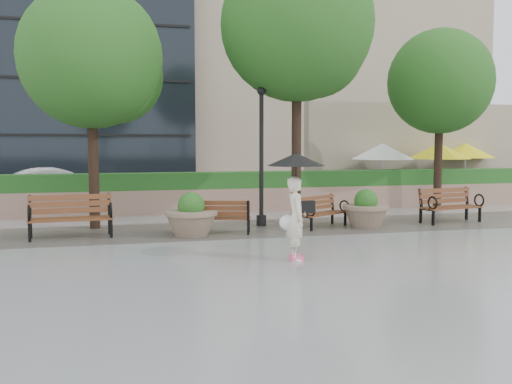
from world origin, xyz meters
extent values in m
plane|color=gray|center=(0.00, 0.00, 0.00)|extent=(100.00, 100.00, 0.00)
cube|color=#383330|center=(0.00, 3.00, 0.01)|extent=(28.00, 3.20, 0.01)
cube|color=#9C7664|center=(0.00, 7.00, 0.40)|extent=(24.00, 0.80, 0.80)
cube|color=#234B19|center=(0.00, 7.00, 1.08)|extent=(24.00, 0.75, 0.55)
cube|color=tan|center=(9.50, 10.00, 2.00)|extent=(10.00, 0.60, 4.00)
cube|color=#234B19|center=(9.00, 7.80, 0.45)|extent=(8.00, 0.50, 0.90)
cube|color=black|center=(0.00, 11.00, 0.00)|extent=(40.00, 7.00, 0.00)
cube|color=tan|center=(10.00, 23.00, 10.00)|extent=(18.00, 10.00, 20.00)
cube|color=brown|center=(-4.20, 2.52, 0.48)|extent=(2.02, 0.75, 0.06)
cube|color=brown|center=(-4.22, 2.83, 0.83)|extent=(1.99, 0.29, 0.47)
cube|color=black|center=(-4.20, 2.56, 0.25)|extent=(2.03, 0.86, 0.51)
torus|color=black|center=(-5.11, 2.25, 0.68)|extent=(0.09, 0.41, 0.41)
torus|color=black|center=(-3.25, 2.40, 0.68)|extent=(0.09, 0.41, 0.41)
cube|color=brown|center=(-0.55, 2.41, 0.40)|extent=(1.73, 0.93, 0.05)
cube|color=brown|center=(-0.62, 2.16, 0.69)|extent=(1.62, 0.56, 0.39)
cube|color=black|center=(-0.56, 2.38, 0.21)|extent=(1.75, 1.02, 0.42)
torus|color=black|center=(0.24, 2.35, 0.57)|extent=(0.14, 0.34, 0.34)
torus|color=black|center=(-1.26, 2.78, 0.57)|extent=(0.14, 0.34, 0.34)
cube|color=brown|center=(2.43, 2.66, 0.40)|extent=(1.64, 1.27, 0.05)
cube|color=brown|center=(2.30, 2.88, 0.68)|extent=(1.44, 0.95, 0.38)
cube|color=black|center=(2.41, 2.69, 0.21)|extent=(1.69, 1.35, 0.42)
torus|color=black|center=(1.86, 2.12, 0.56)|extent=(0.21, 0.31, 0.33)
torus|color=black|center=(3.17, 2.93, 0.56)|extent=(0.21, 0.31, 0.33)
cube|color=brown|center=(6.42, 2.65, 0.46)|extent=(1.95, 0.89, 0.05)
cube|color=brown|center=(6.37, 2.93, 0.78)|extent=(1.87, 0.47, 0.44)
cube|color=black|center=(6.41, 2.68, 0.24)|extent=(1.97, 1.00, 0.48)
torus|color=black|center=(5.58, 2.30, 0.65)|extent=(0.12, 0.39, 0.39)
torus|color=black|center=(7.32, 2.62, 0.65)|extent=(0.12, 0.39, 0.39)
cylinder|color=#7F6B56|center=(-1.28, 2.20, 0.59)|extent=(1.33, 1.33, 0.11)
sphere|color=#234D16|center=(-1.28, 2.20, 0.77)|extent=(0.68, 0.68, 0.68)
cylinder|color=#7F6B56|center=(3.62, 2.49, 0.56)|extent=(1.27, 1.27, 0.10)
sphere|color=#234D16|center=(3.62, 2.49, 0.74)|extent=(0.65, 0.65, 0.65)
cylinder|color=black|center=(0.87, 3.45, 1.86)|extent=(0.12, 0.12, 3.72)
cylinder|color=black|center=(0.87, 3.45, 0.15)|extent=(0.28, 0.28, 0.30)
sphere|color=black|center=(0.87, 3.45, 3.77)|extent=(0.24, 0.24, 0.24)
cylinder|color=black|center=(-3.67, 4.08, 2.16)|extent=(0.28, 0.28, 4.32)
sphere|color=#234D16|center=(-3.67, 4.08, 4.62)|extent=(3.82, 3.82, 3.82)
sphere|color=#234D16|center=(-3.07, 4.38, 4.19)|extent=(2.67, 2.67, 2.67)
cylinder|color=black|center=(2.01, 3.76, 2.66)|extent=(0.28, 0.28, 5.32)
sphere|color=#234D16|center=(2.01, 3.76, 5.70)|extent=(4.37, 4.37, 4.37)
sphere|color=#234D16|center=(2.61, 4.06, 5.16)|extent=(3.06, 3.06, 3.06)
cylinder|color=black|center=(7.94, 5.85, 2.08)|extent=(0.28, 0.28, 4.16)
sphere|color=#234D16|center=(7.94, 5.85, 4.46)|extent=(3.63, 3.63, 3.63)
sphere|color=#234D16|center=(8.54, 6.15, 4.05)|extent=(2.54, 2.54, 2.54)
cylinder|color=black|center=(7.06, 8.35, 0.05)|extent=(0.40, 0.40, 0.10)
cylinder|color=#99999E|center=(7.06, 8.35, 1.10)|extent=(0.06, 0.06, 2.20)
cone|color=white|center=(7.06, 8.35, 2.00)|extent=(2.50, 2.50, 0.60)
cylinder|color=black|center=(9.51, 8.30, 0.05)|extent=(0.40, 0.40, 0.10)
cylinder|color=#99999E|center=(9.51, 8.30, 1.10)|extent=(0.06, 0.06, 2.20)
cone|color=yellow|center=(9.51, 8.30, 2.00)|extent=(2.50, 2.50, 0.60)
cylinder|color=black|center=(11.48, 9.44, 0.05)|extent=(0.40, 0.40, 0.10)
cylinder|color=#99999E|center=(11.48, 9.44, 1.10)|extent=(0.06, 0.06, 2.20)
cone|color=yellow|center=(11.48, 9.44, 2.00)|extent=(2.50, 2.50, 0.60)
imported|color=silver|center=(-5.14, 10.27, 0.71)|extent=(4.52, 2.39, 1.41)
imported|color=beige|center=(0.35, -1.23, 0.89)|extent=(0.54, 0.71, 1.79)
cube|color=#F2598C|center=(0.37, -1.12, 0.04)|extent=(0.15, 0.26, 0.09)
cube|color=#F2598C|center=(0.33, -1.37, 0.04)|extent=(0.15, 0.26, 0.09)
cube|color=black|center=(0.58, -1.22, 1.06)|extent=(0.16, 0.35, 0.25)
sphere|color=white|center=(0.24, -1.00, 0.73)|extent=(0.31, 0.31, 0.31)
cylinder|color=black|center=(0.36, -1.19, 1.56)|extent=(0.02, 0.02, 0.95)
cone|color=black|center=(0.36, -1.19, 2.01)|extent=(1.16, 1.16, 0.25)
camera|label=1|loc=(-3.22, -11.98, 2.36)|focal=40.00mm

